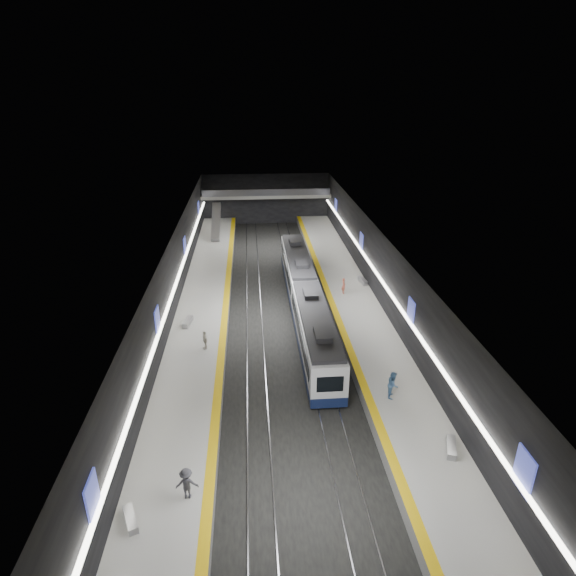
{
  "coord_description": "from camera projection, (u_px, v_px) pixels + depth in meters",
  "views": [
    {
      "loc": [
        -2.58,
        -41.42,
        21.46
      ],
      "look_at": [
        0.99,
        2.98,
        2.2
      ],
      "focal_mm": 30.0,
      "sensor_mm": 36.0,
      "label": 1
    }
  ],
  "objects": [
    {
      "name": "ceiling",
      "position": [
        280.0,
        243.0,
        43.42
      ],
      "size": [
        20.0,
        70.0,
        0.04
      ],
      "primitive_type": "cube",
      "rotation": [
        3.14,
        0.0,
        0.0
      ],
      "color": "beige",
      "rests_on": "wall_left"
    },
    {
      "name": "train",
      "position": [
        305.0,
        296.0,
        46.69
      ],
      "size": [
        2.69,
        30.05,
        3.6
      ],
      "color": "#101A3C",
      "rests_on": "ground"
    },
    {
      "name": "platform_left",
      "position": [
        202.0,
        319.0,
        45.85
      ],
      "size": [
        5.0,
        70.0,
        1.0
      ],
      "primitive_type": "cube",
      "color": "slate",
      "rests_on": "ground"
    },
    {
      "name": "wall_left",
      "position": [
        172.0,
        287.0,
        44.28
      ],
      "size": [
        0.04,
        70.0,
        8.0
      ],
      "primitive_type": "cube",
      "color": "black",
      "rests_on": "ground"
    },
    {
      "name": "wall_right",
      "position": [
        385.0,
        280.0,
        45.75
      ],
      "size": [
        0.04,
        70.0,
        8.0
      ],
      "primitive_type": "cube",
      "color": "black",
      "rests_on": "ground"
    },
    {
      "name": "bench_left_far",
      "position": [
        188.0,
        322.0,
        43.81
      ],
      "size": [
        0.85,
        1.95,
        0.46
      ],
      "primitive_type": "cube",
      "rotation": [
        0.0,
        0.0,
        -0.18
      ],
      "color": "#99999E",
      "rests_on": "platform_left"
    },
    {
      "name": "tile_surface_left",
      "position": [
        202.0,
        315.0,
        45.65
      ],
      "size": [
        5.0,
        70.0,
        0.02
      ],
      "primitive_type": "cube",
      "color": "#ADADA8",
      "rests_on": "platform_left"
    },
    {
      "name": "tile_surface_right",
      "position": [
        357.0,
        309.0,
        46.75
      ],
      "size": [
        5.0,
        70.0,
        0.02
      ],
      "primitive_type": "cube",
      "color": "#ADADA8",
      "rests_on": "platform_right"
    },
    {
      "name": "passenger_left_a",
      "position": [
        205.0,
        340.0,
        39.59
      ],
      "size": [
        0.72,
        1.02,
        1.61
      ],
      "primitive_type": "imported",
      "rotation": [
        0.0,
        0.0,
        -1.18
      ],
      "color": "silver",
      "rests_on": "platform_left"
    },
    {
      "name": "cove_light_right",
      "position": [
        383.0,
        282.0,
        45.81
      ],
      "size": [
        0.25,
        68.6,
        0.12
      ],
      "primitive_type": "cube",
      "color": "white",
      "rests_on": "wall_right"
    },
    {
      "name": "rails",
      "position": [
        280.0,
        321.0,
        46.58
      ],
      "size": [
        6.52,
        70.0,
        0.12
      ],
      "color": "gray",
      "rests_on": "ground"
    },
    {
      "name": "cove_light_left",
      "position": [
        174.0,
        289.0,
        44.37
      ],
      "size": [
        0.25,
        68.6,
        0.12
      ],
      "primitive_type": "cube",
      "color": "white",
      "rests_on": "wall_left"
    },
    {
      "name": "bench_right_far",
      "position": [
        363.0,
        281.0,
        52.79
      ],
      "size": [
        0.78,
        1.9,
        0.45
      ],
      "primitive_type": "cube",
      "rotation": [
        0.0,
        0.0,
        0.15
      ],
      "color": "#99999E",
      "rests_on": "platform_right"
    },
    {
      "name": "platform_right",
      "position": [
        357.0,
        314.0,
        46.95
      ],
      "size": [
        5.0,
        70.0,
        1.0
      ],
      "primitive_type": "cube",
      "color": "slate",
      "rests_on": "ground"
    },
    {
      "name": "bench_left_near",
      "position": [
        130.0,
        519.0,
        24.12
      ],
      "size": [
        1.13,
        1.79,
        0.43
      ],
      "primitive_type": "cube",
      "rotation": [
        0.0,
        0.0,
        0.4
      ],
      "color": "#99999E",
      "rests_on": "platform_left"
    },
    {
      "name": "tactile_strip_right",
      "position": [
        335.0,
        310.0,
        46.58
      ],
      "size": [
        0.6,
        70.0,
        0.02
      ],
      "primitive_type": "cube",
      "color": "#E5B60C",
      "rests_on": "platform_right"
    },
    {
      "name": "passenger_left_b",
      "position": [
        187.0,
        484.0,
        25.33
      ],
      "size": [
        1.2,
        0.69,
        1.86
      ],
      "primitive_type": "imported",
      "rotation": [
        0.0,
        0.0,
        3.14
      ],
      "color": "#3C3C43",
      "rests_on": "platform_left"
    },
    {
      "name": "ground",
      "position": [
        280.0,
        321.0,
        46.6
      ],
      "size": [
        70.0,
        70.0,
        0.0
      ],
      "primitive_type": "plane",
      "color": "black",
      "rests_on": "ground"
    },
    {
      "name": "bench_right_near",
      "position": [
        451.0,
        447.0,
        28.82
      ],
      "size": [
        1.13,
        1.94,
        0.46
      ],
      "primitive_type": "cube",
      "rotation": [
        0.0,
        0.0,
        -0.35
      ],
      "color": "#99999E",
      "rests_on": "platform_right"
    },
    {
      "name": "escalator",
      "position": [
        216.0,
        222.0,
        68.69
      ],
      "size": [
        1.2,
        7.5,
        3.92
      ],
      "primitive_type": "cube",
      "rotation": [
        0.44,
        0.0,
        0.0
      ],
      "color": "#99999E",
      "rests_on": "platform_left"
    },
    {
      "name": "passenger_right_a",
      "position": [
        344.0,
        286.0,
        49.91
      ],
      "size": [
        0.42,
        0.63,
        1.69
      ],
      "primitive_type": "imported",
      "rotation": [
        0.0,
        0.0,
        1.6
      ],
      "color": "#CE634D",
      "rests_on": "platform_right"
    },
    {
      "name": "mezzanine_bridge",
      "position": [
        266.0,
        195.0,
        74.73
      ],
      "size": [
        20.0,
        3.0,
        1.5
      ],
      "color": "gray",
      "rests_on": "wall_left"
    },
    {
      "name": "ad_posters",
      "position": [
        279.0,
        274.0,
        45.73
      ],
      "size": [
        19.94,
        53.5,
        2.2
      ],
      "color": "#3D46B8",
      "rests_on": "wall_left"
    },
    {
      "name": "passenger_right_b",
      "position": [
        393.0,
        385.0,
        33.47
      ],
      "size": [
        1.03,
        1.16,
        1.98
      ],
      "primitive_type": "imported",
      "rotation": [
        0.0,
        0.0,
        1.22
      ],
      "color": "#4E78A9",
      "rests_on": "platform_right"
    },
    {
      "name": "tactile_strip_left",
      "position": [
        225.0,
        314.0,
        45.81
      ],
      "size": [
        0.6,
        70.0,
        0.02
      ],
      "primitive_type": "cube",
      "color": "#E5B60C",
      "rests_on": "platform_left"
    },
    {
      "name": "wall_back",
      "position": [
        266.0,
        199.0,
        77.03
      ],
      "size": [
        20.0,
        0.04,
        8.0
      ],
      "primitive_type": "cube",
      "color": "black",
      "rests_on": "ground"
    }
  ]
}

